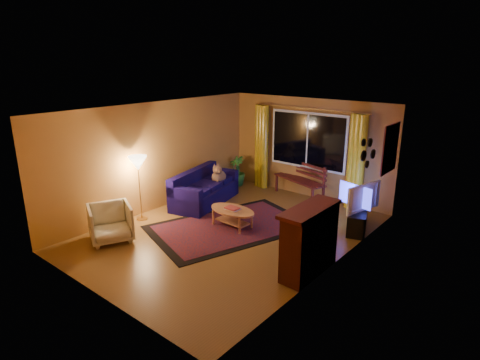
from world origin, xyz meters
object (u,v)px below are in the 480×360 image
Objects in this scene: bench at (299,188)px; sofa at (205,187)px; armchair at (110,221)px; floor_lamp at (140,189)px; coffee_table at (232,218)px; tv_console at (358,219)px.

bench is 0.77× the size of sofa.
sofa is 2.69m from armchair.
floor_lamp is (-0.36, -1.64, 0.31)m from sofa.
coffee_table is at bearing 27.63° from floor_lamp.
coffee_table is (-0.08, -2.52, -0.03)m from bench.
armchair is 2.45m from coffee_table.
bench is 4.00m from floor_lamp.
sofa reaches higher than tv_console.
sofa is at bearing 173.82° from tv_console.
sofa is at bearing 154.92° from coffee_table.
floor_lamp is 1.34× the size of tv_console.
bench is 4.76m from armchair.
armchair reaches higher than coffee_table.
sofa reaches higher than armchair.
bench is at bearing 61.19° from floor_lamp.
sofa is 3.67m from tv_console.
coffee_table is at bearing -39.03° from sofa.
tv_console is at bearing 32.71° from floor_lamp.
armchair is 0.56× the size of floor_lamp.
floor_lamp is 2.13m from coffee_table.
sofa reaches higher than coffee_table.
bench reaches higher than coffee_table.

